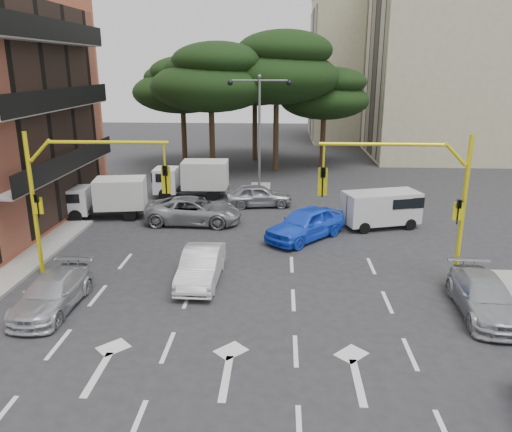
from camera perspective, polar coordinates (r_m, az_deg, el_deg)
The scene contains 21 objects.
ground at distance 19.14m, azimuth -1.80°, elevation -9.43°, with size 120.00×120.00×0.00m, color #28282B.
median_strip at distance 34.18m, azimuth 0.38°, elevation 2.61°, with size 1.40×6.00×0.15m, color gray.
apartment_beige_near at distance 52.47m, azimuth 24.61°, elevation 16.34°, with size 20.20×12.15×18.70m.
apartment_beige_far at distance 62.17m, azimuth 14.15°, elevation 16.23°, with size 16.20×12.15×16.70m.
pine_left_near at distance 39.44m, azimuth -5.14°, elevation 15.51°, with size 9.15×9.15×10.23m.
pine_center at distance 41.06m, azimuth 2.46°, elevation 16.57°, with size 9.98×9.98×11.16m.
pine_left_far at distance 43.90m, azimuth -8.39°, elevation 14.62°, with size 8.32×8.32×9.30m.
pine_right at distance 43.27m, azimuth 7.91°, elevation 13.69°, with size 7.49×7.49×8.37m.
pine_back at distance 46.13m, azimuth -0.07°, elevation 15.75°, with size 9.15×9.15×10.23m.
signal_mast_right at distance 20.35m, azimuth 18.08°, elevation 2.97°, with size 5.79×0.37×6.00m.
signal_mast_left at distance 21.31m, azimuth -20.03°, elevation 3.38°, with size 5.79×0.37×6.00m.
street_lamp_center at distance 33.27m, azimuth 0.40°, elevation 11.58°, with size 4.16×0.36×7.77m.
car_white_hatch at distance 20.37m, azimuth -6.29°, elevation -5.71°, with size 1.46×4.19×1.38m, color silver.
car_blue_compact at distance 25.31m, azimuth 5.68°, elevation -0.88°, with size 1.90×4.73×1.61m, color blue.
car_silver_wagon at distance 19.56m, azimuth -22.26°, elevation -8.15°, with size 1.75×4.31×1.25m, color #B0B2B8.
car_silver_cross_a at distance 27.92m, azimuth -7.11°, elevation 0.62°, with size 2.44×5.29×1.47m, color #93959A.
car_silver_cross_b at distance 31.11m, azimuth 0.27°, elevation 2.38°, with size 1.67×4.15×1.41m, color #93959A.
car_silver_parked at distance 19.55m, azimuth 24.63°, elevation -8.37°, with size 1.83×4.51×1.31m, color #A3A4AB.
van_white at distance 27.83m, azimuth 14.09°, elevation 0.75°, with size 1.81×4.01×2.01m, color silver, non-canonical shape.
box_truck_a at distance 29.94m, azimuth -16.77°, elevation 1.95°, with size 1.96×4.66×2.29m, color silver, non-canonical shape.
box_truck_b at distance 33.56m, azimuth -7.32°, elevation 4.21°, with size 2.08×4.95×2.44m, color white, non-canonical shape.
Camera 1 is at (1.47, -17.10, 8.46)m, focal length 35.00 mm.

